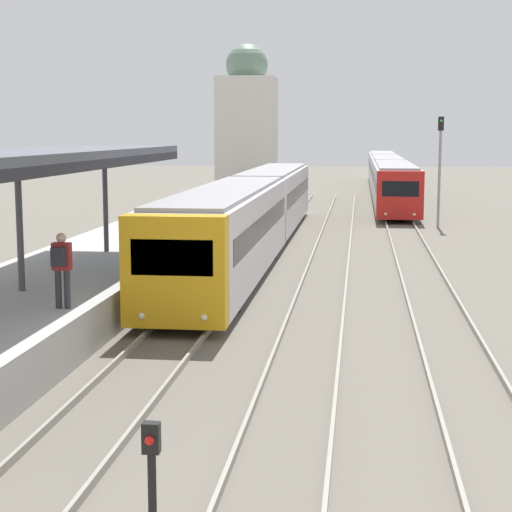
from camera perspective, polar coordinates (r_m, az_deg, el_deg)
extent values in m
cube|color=#4C515B|center=(21.26, -15.66, 6.50)|extent=(4.00, 17.60, 0.20)
cube|color=black|center=(20.60, -10.57, 6.01)|extent=(0.08, 17.60, 0.24)
cylinder|color=#47474C|center=(21.37, -15.48, 1.97)|extent=(0.16, 0.16, 3.18)
cylinder|color=#47474C|center=(27.98, -10.01, 3.55)|extent=(0.16, 0.16, 3.18)
cylinder|color=#2D2D33|center=(19.17, -13.04, -2.17)|extent=(0.14, 0.14, 0.85)
cylinder|color=#2D2D33|center=(19.10, -12.47, -2.18)|extent=(0.14, 0.14, 0.85)
cube|color=maroon|center=(19.02, -12.83, -0.03)|extent=(0.40, 0.22, 0.60)
sphere|color=tan|center=(18.96, -12.86, 1.18)|extent=(0.22, 0.22, 0.22)
cube|color=#232328|center=(18.83, -13.03, -0.05)|extent=(0.30, 0.18, 0.40)
cube|color=gold|center=(20.35, -5.42, -1.01)|extent=(2.51, 0.70, 2.67)
cube|color=black|center=(19.98, -5.63, -0.11)|extent=(1.96, 0.04, 0.85)
sphere|color=#EFEACC|center=(20.39, -7.65, -3.99)|extent=(0.16, 0.16, 0.16)
sphere|color=#EFEACC|center=(20.07, -3.48, -4.13)|extent=(0.16, 0.16, 0.16)
cube|color=silver|center=(28.20, -1.93, 1.59)|extent=(2.51, 15.40, 2.67)
cube|color=gray|center=(28.07, -1.95, 4.42)|extent=(2.21, 15.10, 0.12)
cube|color=black|center=(28.17, -1.94, 2.18)|extent=(2.53, 14.17, 0.69)
cylinder|color=black|center=(23.73, -6.33, -2.78)|extent=(0.12, 0.70, 0.70)
cylinder|color=black|center=(23.34, -1.22, -2.91)|extent=(0.12, 0.70, 0.70)
cylinder|color=black|center=(33.43, -2.41, 0.46)|extent=(0.12, 0.70, 0.70)
cylinder|color=black|center=(33.15, 1.23, 0.41)|extent=(0.12, 0.70, 0.70)
cube|color=silver|center=(43.76, 1.25, 3.96)|extent=(2.51, 15.40, 2.67)
cube|color=gray|center=(43.68, 1.25, 5.78)|extent=(2.21, 15.10, 0.12)
cube|color=black|center=(43.74, 1.25, 4.34)|extent=(2.53, 14.17, 0.69)
cylinder|color=black|center=(39.06, -1.05, 1.59)|extent=(0.12, 0.70, 0.70)
cylinder|color=black|center=(38.82, 2.07, 1.55)|extent=(0.12, 0.70, 0.70)
cylinder|color=black|center=(48.94, 0.58, 2.94)|extent=(0.12, 0.70, 0.70)
cylinder|color=black|center=(48.75, 3.08, 2.90)|extent=(0.12, 0.70, 0.70)
cube|color=red|center=(46.28, 9.58, 4.02)|extent=(2.49, 0.70, 2.57)
cube|color=black|center=(45.93, 9.61, 4.43)|extent=(1.94, 0.04, 0.82)
sphere|color=#EFEACC|center=(46.00, 8.64, 2.78)|extent=(0.16, 0.16, 0.16)
sphere|color=#EFEACC|center=(46.07, 10.50, 2.74)|extent=(0.16, 0.16, 0.16)
cube|color=silver|center=(54.19, 9.21, 4.62)|extent=(2.49, 15.15, 2.57)
cube|color=gray|center=(54.12, 9.24, 6.04)|extent=(2.19, 14.85, 0.12)
cube|color=black|center=(54.17, 9.21, 4.92)|extent=(2.51, 13.94, 0.67)
cylinder|color=black|center=(49.34, 8.16, 2.90)|extent=(0.12, 0.70, 0.70)
cylinder|color=black|center=(49.43, 10.62, 2.85)|extent=(0.12, 0.70, 0.70)
cylinder|color=black|center=(59.15, 7.97, 3.77)|extent=(0.12, 0.70, 0.70)
cylinder|color=black|center=(59.23, 10.02, 3.73)|extent=(0.12, 0.70, 0.70)
cube|color=silver|center=(69.66, 8.72, 5.41)|extent=(2.49, 15.15, 2.57)
cube|color=gray|center=(69.61, 8.74, 6.51)|extent=(2.19, 14.85, 0.12)
cube|color=black|center=(69.65, 8.72, 5.64)|extent=(2.51, 13.94, 0.67)
cylinder|color=black|center=(64.79, 7.89, 4.15)|extent=(0.12, 0.70, 0.70)
cylinder|color=black|center=(64.86, 9.76, 4.12)|extent=(0.12, 0.70, 0.70)
cylinder|color=black|center=(74.62, 7.77, 4.68)|extent=(0.12, 0.70, 0.70)
cylinder|color=black|center=(74.68, 9.40, 4.65)|extent=(0.12, 0.70, 0.70)
cube|color=silver|center=(85.14, 8.41, 5.91)|extent=(2.49, 15.15, 2.57)
cube|color=gray|center=(85.10, 8.43, 6.81)|extent=(2.19, 14.85, 0.12)
cube|color=black|center=(85.13, 8.41, 6.10)|extent=(2.51, 13.94, 0.67)
cylinder|color=black|center=(80.26, 7.72, 4.93)|extent=(0.12, 0.70, 0.70)
cylinder|color=black|center=(80.32, 9.23, 4.90)|extent=(0.12, 0.70, 0.70)
cylinder|color=black|center=(90.10, 7.64, 5.28)|extent=(0.12, 0.70, 0.70)
cylinder|color=black|center=(90.15, 8.99, 5.25)|extent=(0.12, 0.70, 0.70)
cylinder|color=black|center=(10.30, -6.92, -16.12)|extent=(0.10, 0.10, 1.24)
cube|color=black|center=(10.00, -7.00, -11.94)|extent=(0.20, 0.14, 0.36)
sphere|color=red|center=(9.92, -7.13, -12.11)|extent=(0.11, 0.11, 0.11)
cylinder|color=gray|center=(44.82, 12.14, 5.45)|extent=(0.14, 0.14, 5.67)
cube|color=black|center=(44.78, 12.23, 8.62)|extent=(0.28, 0.20, 0.70)
sphere|color=green|center=(44.66, 12.25, 8.81)|extent=(0.14, 0.14, 0.14)
cube|color=silver|center=(60.79, -0.61, 7.74)|extent=(4.00, 4.00, 8.70)
sphere|color=slate|center=(60.97, -0.61, 12.60)|extent=(2.94, 2.94, 2.94)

